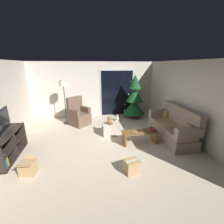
% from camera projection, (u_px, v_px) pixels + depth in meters
% --- Properties ---
extents(ground_plane, '(7.00, 7.00, 0.00)m').
position_uv_depth(ground_plane, '(103.00, 146.00, 4.53)').
color(ground_plane, beige).
extents(wall_back, '(5.72, 0.12, 2.50)m').
position_uv_depth(wall_back, '(94.00, 90.00, 7.02)').
color(wall_back, beige).
rests_on(wall_back, ground).
extents(wall_right, '(0.12, 6.00, 2.50)m').
position_uv_depth(wall_right, '(194.00, 102.00, 4.67)').
color(wall_right, beige).
rests_on(wall_right, ground).
extents(patio_door_frame, '(1.60, 0.02, 2.20)m').
position_uv_depth(patio_door_frame, '(117.00, 92.00, 7.19)').
color(patio_door_frame, silver).
rests_on(patio_door_frame, ground).
extents(patio_door_glass, '(1.50, 0.02, 2.10)m').
position_uv_depth(patio_door_glass, '(117.00, 93.00, 7.19)').
color(patio_door_glass, black).
rests_on(patio_door_glass, ground).
extents(couch, '(0.84, 1.96, 1.08)m').
position_uv_depth(couch, '(173.00, 127.00, 4.92)').
color(couch, gray).
rests_on(couch, ground).
extents(coffee_table, '(1.10, 0.40, 0.40)m').
position_uv_depth(coffee_table, '(140.00, 135.00, 4.66)').
color(coffee_table, brown).
rests_on(coffee_table, ground).
extents(remote_black, '(0.12, 0.16, 0.02)m').
position_uv_depth(remote_black, '(139.00, 130.00, 4.66)').
color(remote_black, black).
rests_on(remote_black, coffee_table).
extents(remote_silver, '(0.12, 0.16, 0.02)m').
position_uv_depth(remote_silver, '(135.00, 132.00, 4.51)').
color(remote_silver, '#ADADB2').
rests_on(remote_silver, coffee_table).
extents(book_stack, '(0.26, 0.20, 0.07)m').
position_uv_depth(book_stack, '(152.00, 129.00, 4.68)').
color(book_stack, '#4C4C51').
rests_on(book_stack, coffee_table).
extents(cell_phone, '(0.10, 0.15, 0.01)m').
position_uv_depth(cell_phone, '(152.00, 128.00, 4.68)').
color(cell_phone, black).
rests_on(cell_phone, book_stack).
extents(christmas_tree, '(0.96, 0.95, 2.04)m').
position_uv_depth(christmas_tree, '(134.00, 99.00, 6.72)').
color(christmas_tree, '#4C1E19').
rests_on(christmas_tree, ground).
extents(armchair, '(0.97, 0.97, 1.13)m').
position_uv_depth(armchair, '(79.00, 115.00, 6.10)').
color(armchair, brown).
rests_on(armchair, ground).
extents(floor_lamp, '(0.32, 0.32, 1.78)m').
position_uv_depth(floor_lamp, '(64.00, 87.00, 5.87)').
color(floor_lamp, '#2D2D30').
rests_on(floor_lamp, ground).
extents(media_shelf, '(0.40, 1.40, 0.70)m').
position_uv_depth(media_shelf, '(6.00, 147.00, 3.85)').
color(media_shelf, black).
rests_on(media_shelf, ground).
extents(television, '(0.24, 0.84, 0.61)m').
position_uv_depth(television, '(3.00, 121.00, 3.70)').
color(television, black).
rests_on(television, media_shelf).
extents(ottoman, '(0.44, 0.44, 0.40)m').
position_uv_depth(ottoman, '(109.00, 129.00, 5.25)').
color(ottoman, beige).
rests_on(ottoman, ground).
extents(teddy_bear_chestnut, '(0.22, 0.21, 0.29)m').
position_uv_depth(teddy_bear_chestnut, '(109.00, 121.00, 5.15)').
color(teddy_bear_chestnut, brown).
rests_on(teddy_bear_chestnut, ottoman).
extents(teddy_bear_cream_by_tree, '(0.20, 0.20, 0.29)m').
position_uv_depth(teddy_bear_cream_by_tree, '(117.00, 118.00, 6.55)').
color(teddy_bear_cream_by_tree, beige).
rests_on(teddy_bear_cream_by_tree, ground).
extents(cardboard_box_open_near_shelf, '(0.38, 0.48, 0.36)m').
position_uv_depth(cardboard_box_open_near_shelf, '(28.00, 168.00, 3.35)').
color(cardboard_box_open_near_shelf, tan).
rests_on(cardboard_box_open_near_shelf, ground).
extents(cardboard_box_taped_mid_floor, '(0.38, 0.33, 0.31)m').
position_uv_depth(cardboard_box_taped_mid_floor, '(132.00, 166.00, 3.41)').
color(cardboard_box_taped_mid_floor, tan).
rests_on(cardboard_box_taped_mid_floor, ground).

